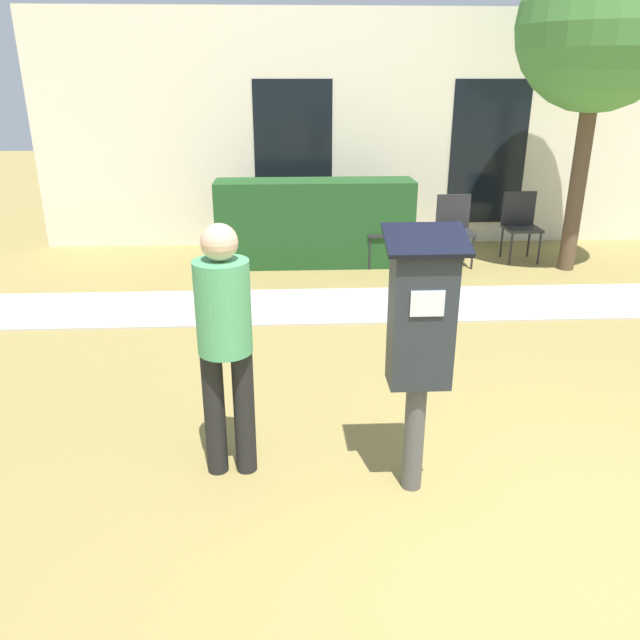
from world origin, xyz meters
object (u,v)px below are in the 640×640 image
at_px(parking_meter, 421,331).
at_px(outdoor_chair_right, 520,220).
at_px(outdoor_chair_left, 382,224).
at_px(outdoor_chair_middle, 454,224).
at_px(person_standing, 225,334).

bearing_deg(parking_meter, outdoor_chair_right, 64.33).
bearing_deg(outdoor_chair_left, outdoor_chair_right, 8.14).
xyz_separation_m(outdoor_chair_left, outdoor_chair_middle, (0.94, -0.05, 0.00)).
distance_m(parking_meter, outdoor_chair_left, 4.90).
relative_size(outdoor_chair_left, outdoor_chair_right, 1.00).
height_order(outdoor_chair_left, outdoor_chair_right, same).
bearing_deg(outdoor_chair_middle, outdoor_chair_left, 155.67).
relative_size(person_standing, outdoor_chair_right, 1.76).
height_order(parking_meter, outdoor_chair_middle, parking_meter).
relative_size(parking_meter, outdoor_chair_right, 1.77).
bearing_deg(outdoor_chair_right, outdoor_chair_middle, -158.39).
bearing_deg(outdoor_chair_left, person_standing, -105.02).
distance_m(parking_meter, outdoor_chair_middle, 5.04).
height_order(outdoor_chair_left, outdoor_chair_middle, same).
height_order(parking_meter, person_standing, parking_meter).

